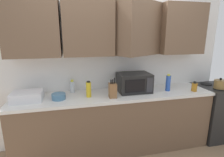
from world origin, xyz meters
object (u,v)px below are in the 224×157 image
Objects in this scene: stove_range at (217,110)px; bottle_clear_tall at (72,87)px; bottle_amber_vinegar at (194,87)px; dish_rack at (27,96)px; bottle_blue_cleaner at (168,83)px; bowl_ceramic_small at (59,96)px; kettle at (220,84)px; microwave at (134,82)px; bottle_yellow_mustard at (89,89)px; knife_block at (113,90)px.

bottle_clear_tall is at bearing 174.58° from stove_range.
dish_rack is at bearing 176.22° from bottle_amber_vinegar.
bottle_blue_cleaner is 1.62m from bowl_ceramic_small.
bottle_blue_cleaner reaches higher than dish_rack.
bottle_clear_tall reaches higher than stove_range.
bottle_amber_vinegar is 0.78× the size of bottle_clear_tall.
bottle_blue_cleaner is 1.46m from bottle_clear_tall.
microwave is at bearing 171.52° from kettle.
dish_rack is at bearing 176.75° from bottle_yellow_mustard.
kettle is 0.91× the size of bottle_clear_tall.
microwave is 0.53m from bottle_blue_cleaner.
bottle_clear_tall is at bearing 130.03° from bottle_yellow_mustard.
knife_block is 1.28m from bottle_amber_vinegar.
microwave reaches higher than kettle.
bottle_amber_vinegar is at bearing -16.00° from bottle_blue_cleaner.
microwave is 1.49m from dish_rack.
knife_block is at bearing -7.36° from bowl_ceramic_small.
microwave reaches higher than bottle_amber_vinegar.
bottle_yellow_mustard is at bearing 175.96° from bottle_amber_vinegar.
dish_rack is at bearing 173.00° from bowl_ceramic_small.
knife_block reaches higher than bottle_clear_tall.
bottle_blue_cleaner is at bearing -1.37° from dish_rack.
knife_block is 1.53× the size of bowl_ceramic_small.
bottle_amber_vinegar is 0.67× the size of bottle_yellow_mustard.
bottle_amber_vinegar is at bearing -167.73° from stove_range.
kettle is 1.17× the size of bottle_amber_vinegar.
kettle is at bearing -140.53° from stove_range.
stove_range is 5.20× the size of kettle.
bottle_yellow_mustard is (-1.60, 0.11, 0.04)m from bottle_amber_vinegar.
knife_block reaches higher than stove_range.
bottle_amber_vinegar is at bearing 179.78° from kettle.
bottle_amber_vinegar is (-0.47, 0.00, -0.01)m from kettle.
stove_range is 0.57m from kettle.
microwave reaches higher than dish_rack.
bowl_ceramic_small is at bearing 177.41° from kettle.
bottle_yellow_mustard reaches higher than stove_range.
microwave is 2.65× the size of bowl_ceramic_small.
stove_range is 3.49× the size of bottle_blue_cleaner.
microwave is 2.13× the size of bottle_yellow_mustard.
bottle_yellow_mustard is (0.22, -0.26, 0.02)m from bottle_clear_tall.
bottle_blue_cleaner reaches higher than bowl_ceramic_small.
knife_block reaches higher than bottle_yellow_mustard.
kettle is at bearing -3.20° from dish_rack.
bottle_blue_cleaner is at bearing -10.31° from bottle_clear_tall.
dish_rack is 2.53× the size of bottle_amber_vinegar.
bottle_yellow_mustard reaches higher than dish_rack.
stove_range is 3.07m from dish_rack.
bottle_amber_vinegar is (2.40, -0.16, 0.01)m from dish_rack.
bottle_blue_cleaner reaches higher than bottle_yellow_mustard.
bottle_blue_cleaner is 1.44× the size of bowl_ceramic_small.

